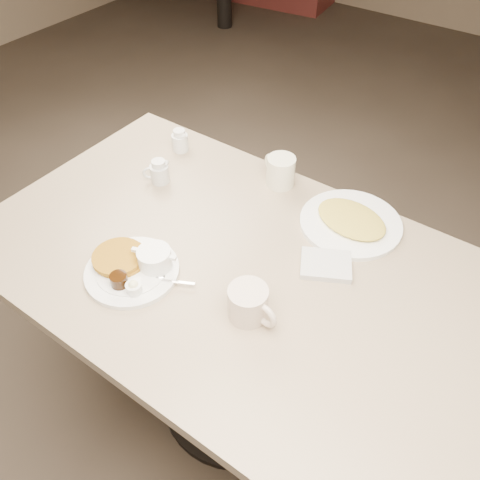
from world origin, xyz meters
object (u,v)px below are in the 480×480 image
Objects in this scene: coffee_mug_far at (280,171)px; creamer_right at (180,141)px; main_plate at (134,266)px; hash_plate at (351,222)px; coffee_mug_near at (249,303)px; creamer_left at (159,172)px; diner_table at (236,301)px.

creamer_right is (-0.39, -0.04, -0.01)m from coffee_mug_far.
creamer_right is (-0.28, 0.52, 0.01)m from main_plate.
coffee_mug_far reaches higher than hash_plate.
coffee_mug_near is 0.77m from creamer_right.
hash_plate is (0.28, -0.05, -0.04)m from coffee_mug_far.
creamer_left is (-0.55, 0.28, -0.01)m from coffee_mug_near.
main_plate is 0.95× the size of hash_plate.
coffee_mug_near is 0.55m from coffee_mug_far.
main_plate is 0.64m from hash_plate.
coffee_mug_far is at bearing 103.94° from diner_table.
creamer_right is (-0.06, 0.18, 0.00)m from creamer_left.
coffee_mug_far is 0.29m from hash_plate.
diner_table is 4.23× the size of hash_plate.
creamer_right is at bearing 179.36° from hash_plate.
diner_table is 0.28m from coffee_mug_near.
hash_plate is (0.06, 0.45, -0.03)m from coffee_mug_near.
coffee_mug_near is 1.76× the size of creamer_left.
diner_table is at bearing -19.94° from creamer_left.
creamer_left reaches higher than hash_plate.
hash_plate is (0.67, -0.01, -0.02)m from creamer_right.
coffee_mug_far is at bearing 170.36° from hash_plate.
coffee_mug_near is at bearing -97.16° from hash_plate.
hash_plate is (0.19, 0.32, 0.18)m from diner_table.
coffee_mug_near is 0.62m from creamer_left.
hash_plate is at bearing -0.64° from creamer_right.
coffee_mug_far is 1.70× the size of creamer_right.
creamer_right is at bearing -174.10° from coffee_mug_far.
diner_table is 10.65× the size of coffee_mug_far.
coffee_mug_near reaches higher than creamer_right.
main_plate is 0.57m from coffee_mug_far.
hash_plate is at bearing 82.84° from coffee_mug_near.
creamer_left and creamer_right have the same top height.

